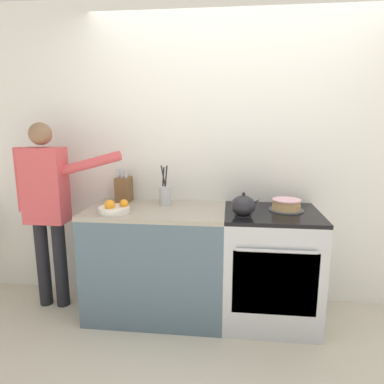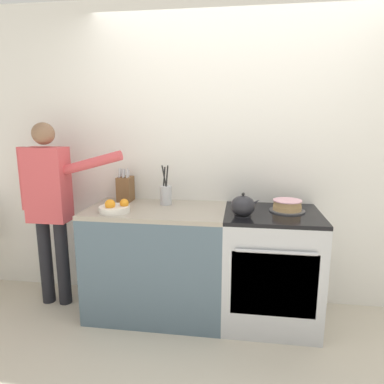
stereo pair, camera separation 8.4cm
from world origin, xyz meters
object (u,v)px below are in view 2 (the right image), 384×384
tea_kettle (243,206)px  person_baker (50,199)px  stove_range (270,267)px  fruit_bowl (115,208)px  layer_cake (287,206)px  utensil_crock (166,194)px  knife_block (125,189)px

tea_kettle → person_baker: person_baker is taller
stove_range → fruit_bowl: size_ratio=3.83×
stove_range → layer_cake: layer_cake is taller
stove_range → layer_cake: size_ratio=3.34×
tea_kettle → person_baker: bearing=175.0°
layer_cake → fruit_bowl: size_ratio=1.15×
utensil_crock → person_baker: (-0.98, -0.13, -0.05)m
tea_kettle → utensil_crock: utensil_crock is taller
tea_kettle → layer_cake: bearing=29.3°
layer_cake → knife_block: (-1.37, 0.16, 0.07)m
stove_range → person_baker: bearing=179.8°
stove_range → utensil_crock: size_ratio=2.70×
stove_range → utensil_crock: 1.04m
tea_kettle → knife_block: knife_block is taller
stove_range → knife_block: knife_block is taller
layer_cake → tea_kettle: tea_kettle is taller
fruit_bowl → person_baker: 0.67m
stove_range → knife_block: (-1.26, 0.22, 0.57)m
utensil_crock → person_baker: size_ratio=0.21×
knife_block → fruit_bowl: size_ratio=1.26×
tea_kettle → fruit_bowl: 0.99m
knife_block → tea_kettle: bearing=-19.0°
layer_cake → utensil_crock: 1.00m
knife_block → utensil_crock: size_ratio=0.89×
stove_range → layer_cake: (0.11, 0.06, 0.50)m
layer_cake → utensil_crock: bearing=175.3°
utensil_crock → layer_cake: bearing=-4.7°
tea_kettle → utensil_crock: (-0.65, 0.27, 0.01)m
tea_kettle → person_baker: size_ratio=0.14×
utensil_crock → fruit_bowl: size_ratio=1.42×
layer_cake → fruit_bowl: 1.35m
layer_cake → utensil_crock: utensil_crock is taller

